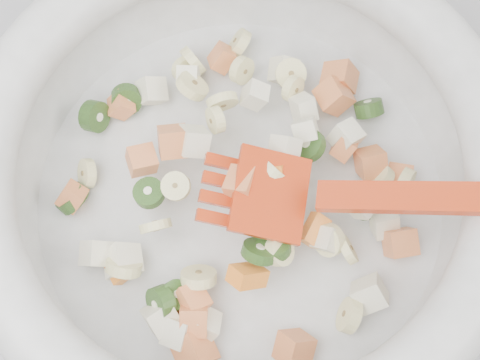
{
  "coord_description": "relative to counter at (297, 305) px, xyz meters",
  "views": [
    {
      "loc": [
        -0.06,
        1.21,
        1.47
      ],
      "look_at": [
        -0.08,
        1.43,
        0.95
      ],
      "focal_mm": 55.0,
      "sensor_mm": 36.0,
      "label": 1
    }
  ],
  "objects": [
    {
      "name": "counter",
      "position": [
        0.0,
        0.0,
        0.0
      ],
      "size": [
        2.0,
        0.6,
        0.9
      ],
      "primitive_type": "cube",
      "color": "#A8A7AC",
      "rests_on": "ground"
    },
    {
      "name": "mixing_bowl",
      "position": [
        -0.08,
        -0.02,
        0.51
      ],
      "size": [
        0.48,
        0.42,
        0.14
      ],
      "color": "#B9BAB7",
      "rests_on": "counter"
    }
  ]
}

